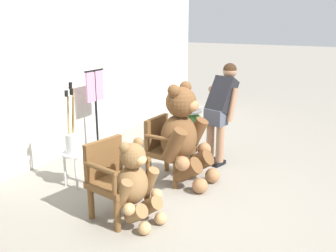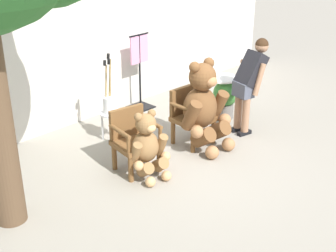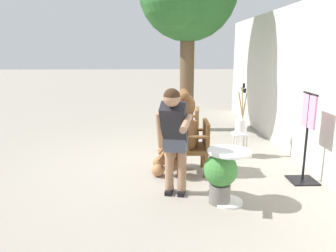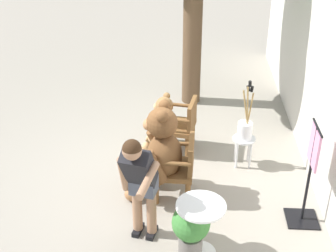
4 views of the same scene
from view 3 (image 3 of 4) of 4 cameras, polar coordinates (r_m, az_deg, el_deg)
name	(u,v)px [view 3 (image 3 of 4)]	position (r m, az deg, el deg)	size (l,w,h in m)	color
ground_plane	(168,160)	(6.01, 0.01, -6.01)	(60.00, 60.00, 0.00)	gray
back_wall	(304,83)	(6.28, 22.64, 6.90)	(10.00, 0.16, 2.80)	beige
wooden_chair_left	(188,128)	(6.47, 3.56, -0.41)	(0.64, 0.61, 0.86)	brown
wooden_chair_right	(195,145)	(5.34, 4.80, -3.33)	(0.58, 0.54, 0.86)	brown
teddy_bear_large	(180,133)	(5.27, 2.08, -1.22)	(0.82, 0.78, 1.36)	brown
teddy_bear_small	(174,128)	(6.47, 0.98, -0.42)	(0.58, 0.57, 0.94)	olive
person_visitor	(174,133)	(4.29, 1.12, -1.24)	(0.85, 0.48, 1.52)	black
white_stool	(240,138)	(6.30, 12.47, -2.07)	(0.34, 0.34, 0.46)	silver
brush_bucket	(241,123)	(6.23, 12.62, 0.45)	(0.22, 0.22, 0.93)	white
round_side_table	(229,171)	(4.33, 10.50, -7.66)	(0.56, 0.56, 0.72)	white
potted_plant	(220,174)	(4.33, 9.10, -8.32)	(0.44, 0.44, 0.68)	slate
clothing_display_stand	(307,136)	(5.30, 22.99, -1.58)	(0.44, 0.40, 1.36)	black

